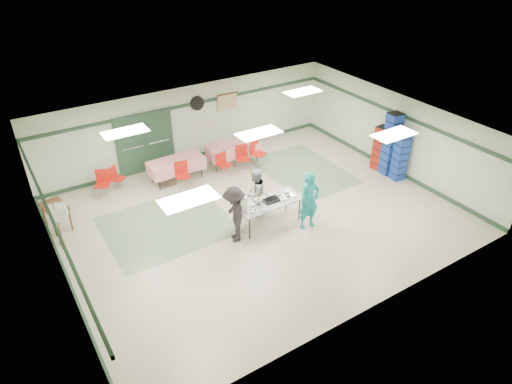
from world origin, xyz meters
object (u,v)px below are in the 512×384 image
serving_table (269,203)px  crate_stack_blue_a (401,155)px  volunteer_dark (234,215)px  volunteer_grey (255,193)px  chair_b (223,162)px  chair_c (257,151)px  crate_stack_red (381,148)px  volunteer_teal (309,201)px  printer_table (55,209)px  dining_table_a (234,149)px  chair_d (182,172)px  chair_loose_a (116,176)px  dining_table_b (176,165)px  crate_stack_blue_b (391,144)px  chair_a (242,155)px  office_printer (58,212)px  chair_loose_b (103,181)px

serving_table → crate_stack_blue_a: (5.12, -0.14, 0.18)m
volunteer_dark → serving_table: bearing=114.3°
volunteer_grey → serving_table: bearing=78.3°
chair_b → chair_c: 1.36m
volunteer_dark → crate_stack_red: volunteer_dark is taller
volunteer_teal → printer_table: volunteer_teal is taller
dining_table_a → volunteer_grey: bearing=-103.3°
crate_stack_blue_a → chair_b: bearing=145.4°
chair_c → printer_table: 6.80m
chair_d → printer_table: chair_d is taller
chair_loose_a → printer_table: size_ratio=0.84×
dining_table_b → crate_stack_blue_b: bearing=-29.9°
volunteer_dark → chair_c: (2.81, 3.33, -0.24)m
chair_a → crate_stack_red: size_ratio=0.59×
volunteer_grey → crate_stack_blue_a: 5.26m
serving_table → chair_d: (-1.23, 3.21, -0.15)m
crate_stack_red → office_printer: 10.43m
dining_table_b → printer_table: dining_table_b is taller
dining_table_a → office_printer: 6.36m
crate_stack_blue_a → printer_table: (-10.30, 3.21, -0.26)m
volunteer_dark → office_printer: volunteer_dark is taller
volunteer_grey → chair_loose_b: 4.90m
dining_table_b → crate_stack_blue_b: size_ratio=0.84×
chair_a → crate_stack_blue_a: crate_stack_blue_a is taller
chair_a → printer_table: (-6.21, -0.14, 0.07)m
chair_d → dining_table_b: bearing=97.8°
dining_table_a → office_printer: size_ratio=4.23×
volunteer_dark → chair_loose_b: 4.80m
serving_table → volunteer_grey: bearing=97.6°
office_printer → volunteer_teal: bearing=-15.5°
volunteer_teal → chair_d: volunteer_teal is taller
volunteer_dark → chair_loose_b: (-2.36, 4.17, -0.26)m
crate_stack_blue_b → office_printer: crate_stack_blue_b is taller
volunteer_teal → chair_b: (-0.61, 3.91, -0.35)m
chair_loose_a → serving_table: bearing=-93.9°
serving_table → chair_b: 3.22m
chair_d → crate_stack_blue_b: 7.00m
crate_stack_blue_b → chair_loose_b: bearing=156.8°
crate_stack_red → chair_loose_a: bearing=156.9°
office_printer → crate_stack_blue_a: bearing=-2.3°
crate_stack_blue_b → dining_table_b: bearing=151.4°
chair_b → office_printer: size_ratio=1.86×
chair_a → chair_b: (-0.76, -0.01, -0.05)m
volunteer_teal → crate_stack_red: 4.48m
chair_loose_b → crate_stack_blue_a: (8.67, -4.20, 0.34)m
chair_d → printer_table: size_ratio=0.95×
dining_table_a → chair_b: chair_b is taller
volunteer_teal → volunteer_grey: (-0.96, 1.30, -0.10)m
crate_stack_blue_b → office_printer: 10.50m
chair_loose_b → dining_table_a: bearing=20.0°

